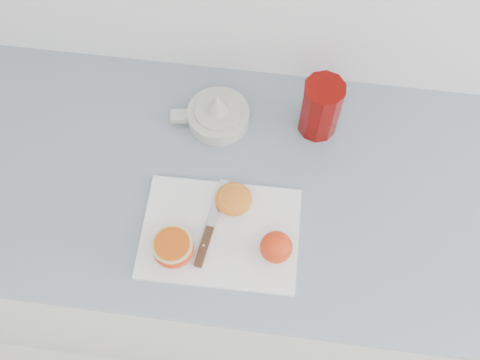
% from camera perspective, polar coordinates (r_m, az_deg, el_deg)
% --- Properties ---
extents(counter, '(2.59, 0.64, 0.89)m').
position_cam_1_polar(counter, '(1.58, 3.38, -7.67)').
color(counter, silver).
rests_on(counter, ground).
extents(cutting_board, '(0.33, 0.24, 0.01)m').
position_cam_1_polar(cutting_board, '(1.12, -2.11, -5.69)').
color(cutting_board, white).
rests_on(cutting_board, counter).
extents(whole_orange, '(0.07, 0.07, 0.07)m').
position_cam_1_polar(whole_orange, '(1.07, 3.88, -7.17)').
color(whole_orange, red).
rests_on(whole_orange, cutting_board).
extents(half_orange, '(0.08, 0.08, 0.05)m').
position_cam_1_polar(half_orange, '(1.08, -7.13, -7.21)').
color(half_orange, red).
rests_on(half_orange, cutting_board).
extents(squeezed_shell, '(0.08, 0.08, 0.03)m').
position_cam_1_polar(squeezed_shell, '(1.12, -0.69, -2.02)').
color(squeezed_shell, orange).
rests_on(squeezed_shell, cutting_board).
extents(paring_knife, '(0.04, 0.20, 0.01)m').
position_cam_1_polar(paring_knife, '(1.10, -3.60, -6.26)').
color(paring_knife, '#4C3420').
rests_on(paring_knife, cutting_board).
extents(citrus_juicer, '(0.18, 0.14, 0.10)m').
position_cam_1_polar(citrus_juicer, '(1.24, -2.41, 7.06)').
color(citrus_juicer, silver).
rests_on(citrus_juicer, counter).
extents(red_tumbler, '(0.09, 0.09, 0.15)m').
position_cam_1_polar(red_tumbler, '(1.20, 8.56, 7.45)').
color(red_tumbler, '#6F0300').
rests_on(red_tumbler, counter).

